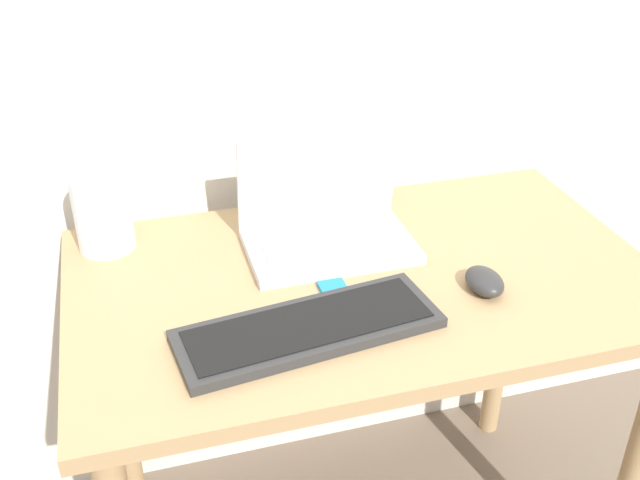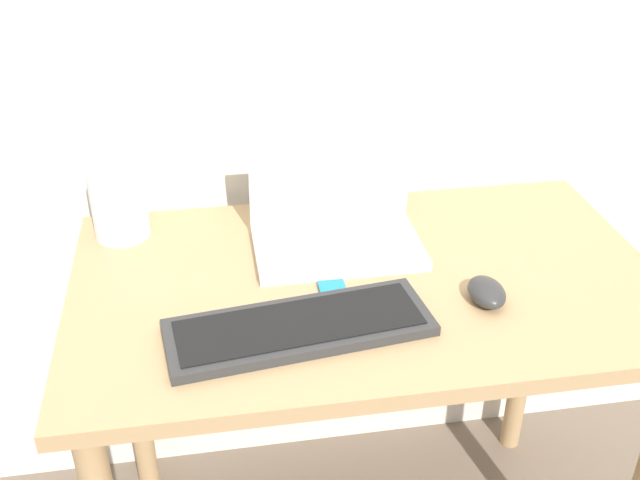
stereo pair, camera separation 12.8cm
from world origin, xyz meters
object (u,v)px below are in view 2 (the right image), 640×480
(laptop, at_px, (335,222))
(mp3_player, at_px, (333,290))
(mouse, at_px, (487,292))
(vase, at_px, (117,187))
(keyboard, at_px, (299,327))

(laptop, xyz_separation_m, mp3_player, (-0.03, -0.16, -0.04))
(mouse, xyz_separation_m, vase, (-0.64, 0.34, 0.09))
(vase, relative_size, mp3_player, 4.39)
(mouse, bearing_deg, keyboard, -174.15)
(mouse, bearing_deg, laptop, 133.63)
(keyboard, distance_m, vase, 0.49)
(mp3_player, bearing_deg, laptop, 78.30)
(mouse, xyz_separation_m, mp3_player, (-0.26, 0.07, -0.01))
(mouse, relative_size, vase, 0.42)
(keyboard, height_order, mouse, mouse)
(mp3_player, bearing_deg, keyboard, -125.12)
(laptop, bearing_deg, mp3_player, -101.70)
(keyboard, xyz_separation_m, vase, (-0.30, 0.37, 0.10))
(mp3_player, bearing_deg, vase, 144.68)
(vase, bearing_deg, mouse, -28.12)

